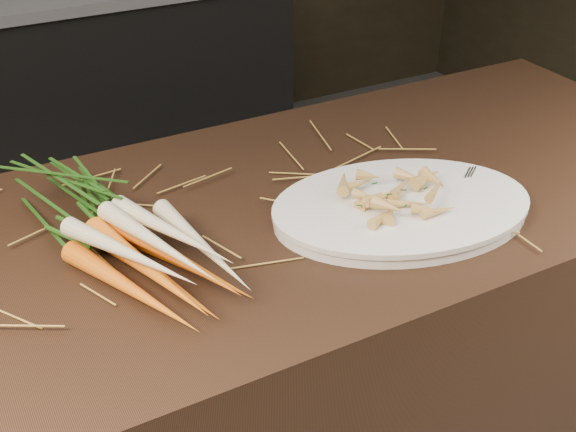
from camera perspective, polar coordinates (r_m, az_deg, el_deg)
name	(u,v)px	position (r m, az deg, el deg)	size (l,w,h in m)	color
back_counter	(61,92)	(3.07, -17.51, 9.30)	(1.82, 0.62, 0.84)	black
straw_bedding	(101,252)	(1.15, -14.58, -2.75)	(1.40, 0.60, 0.02)	#A67B2B
root_veg_bunch	(102,222)	(1.15, -14.48, -0.45)	(0.31, 0.53, 0.10)	#C95600
serving_platter	(401,210)	(1.23, 8.94, 0.45)	(0.44, 0.29, 0.02)	white
roasted_veg_heap	(403,192)	(1.21, 9.08, 1.90)	(0.21, 0.16, 0.05)	gold
serving_fork	(492,197)	(1.27, 15.83, 1.44)	(0.01, 0.17, 0.00)	silver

